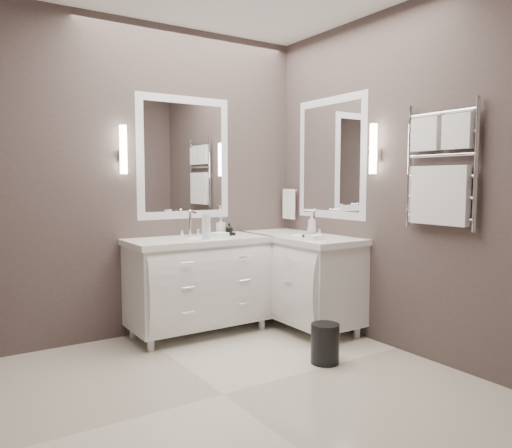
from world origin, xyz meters
TOP-DOWN VIEW (x-y plane):
  - floor at (0.00, 0.00)m, footprint 3.20×3.00m
  - wall_back at (0.00, 1.50)m, footprint 3.20×0.01m
  - wall_front at (0.00, -1.50)m, footprint 3.20×0.01m
  - wall_right at (1.60, 0.00)m, footprint 0.01×3.00m
  - vanity_back at (0.45, 1.23)m, footprint 1.24×0.59m
  - vanity_right at (1.33, 0.90)m, footprint 0.59×1.24m
  - mirror_back at (0.45, 1.49)m, footprint 0.90×0.02m
  - mirror_right at (1.59, 0.80)m, footprint 0.02×0.90m
  - sconce_back at (-0.13, 1.43)m, footprint 0.06×0.06m
  - sconce_right at (1.53, 0.22)m, footprint 0.06×0.06m
  - towel_bar_corner at (1.54, 1.36)m, footprint 0.03×0.22m
  - towel_ladder at (1.55, -0.40)m, footprint 0.06×0.58m
  - waste_bin at (0.90, 0.06)m, footprint 0.24×0.24m
  - amenity_tray_back at (0.73, 1.26)m, footprint 0.17×0.14m
  - amenity_tray_right at (1.27, 0.67)m, footprint 0.16×0.19m
  - water_bottle at (0.46, 1.09)m, footprint 0.08×0.08m
  - soap_bottle_a at (0.70, 1.28)m, footprint 0.07×0.07m
  - soap_bottle_b at (0.76, 1.23)m, footprint 0.08×0.08m
  - soap_bottle_c at (1.27, 0.67)m, footprint 0.09×0.09m

SIDE VIEW (x-z plane):
  - floor at x=0.00m, z-range -0.01..0.00m
  - waste_bin at x=0.90m, z-range 0.00..0.29m
  - vanity_back at x=0.45m, z-range 0.00..0.97m
  - vanity_right at x=1.33m, z-range 0.00..0.97m
  - amenity_tray_back at x=0.73m, z-range 0.85..0.87m
  - amenity_tray_right at x=1.27m, z-range 0.85..0.87m
  - soap_bottle_b at x=0.76m, z-range 0.87..0.96m
  - soap_bottle_a at x=0.70m, z-range 0.87..1.01m
  - water_bottle at x=0.46m, z-range 0.85..1.06m
  - soap_bottle_c at x=1.27m, z-range 0.87..1.06m
  - towel_bar_corner at x=1.54m, z-range 0.97..1.27m
  - wall_back at x=0.00m, z-range 0.00..2.70m
  - wall_front at x=0.00m, z-range 0.00..2.70m
  - wall_right at x=1.60m, z-range 0.00..2.70m
  - towel_ladder at x=1.55m, z-range 0.94..1.84m
  - mirror_back at x=0.45m, z-range 1.00..2.10m
  - mirror_right at x=1.59m, z-range 1.00..2.10m
  - sconce_back at x=-0.13m, z-range 1.39..1.79m
  - sconce_right at x=1.53m, z-range 1.39..1.79m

